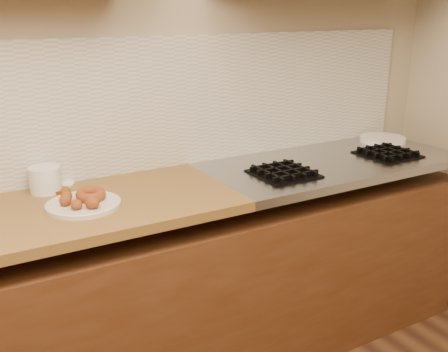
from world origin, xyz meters
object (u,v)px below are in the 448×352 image
(donut_plate, at_px, (83,204))
(plate_stack, at_px, (383,139))
(plastic_tub, at_px, (45,179))
(ring_donut, at_px, (91,195))

(donut_plate, bearing_deg, plate_stack, 5.53)
(plastic_tub, distance_m, plate_stack, 1.82)
(ring_donut, bearing_deg, plate_stack, 5.02)
(ring_donut, bearing_deg, plastic_tub, 118.45)
(plate_stack, bearing_deg, ring_donut, -174.98)
(plastic_tub, xyz_separation_m, plate_stack, (1.82, -0.07, -0.04))
(donut_plate, relative_size, ring_donut, 2.45)
(plastic_tub, bearing_deg, plate_stack, -2.31)
(donut_plate, distance_m, ring_donut, 0.05)
(donut_plate, xyz_separation_m, ring_donut, (0.03, 0.02, 0.03))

